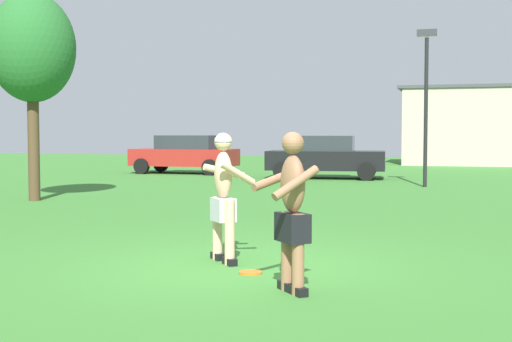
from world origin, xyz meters
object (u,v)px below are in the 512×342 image
at_px(player_with_cap, 224,191).
at_px(car_red_near_post, 185,154).
at_px(car_black_far_end, 325,156).
at_px(tree_near_building, 32,49).
at_px(frisbee, 251,273).
at_px(player_in_black, 292,208).
at_px(lamp_post, 426,89).

height_order(player_with_cap, car_red_near_post, player_with_cap).
xyz_separation_m(car_black_far_end, tree_near_building, (-5.21, -10.37, 2.92)).
bearing_deg(player_with_cap, tree_near_building, 139.19).
relative_size(frisbee, car_black_far_end, 0.06).
relative_size(car_red_near_post, car_black_far_end, 0.97).
xyz_separation_m(player_in_black, car_black_far_end, (-3.38, 18.10, -0.08)).
distance_m(player_in_black, lamp_post, 15.22).
xyz_separation_m(player_with_cap, frisbee, (0.56, -0.60, -0.92)).
bearing_deg(lamp_post, tree_near_building, -140.85).
distance_m(player_with_cap, car_red_near_post, 19.87).
bearing_deg(frisbee, player_in_black, -48.49).
xyz_separation_m(player_with_cap, lamp_post, (1.70, 13.65, 2.12)).
distance_m(player_with_cap, car_black_far_end, 16.82).
bearing_deg(frisbee, lamp_post, 85.41).
relative_size(car_black_far_end, lamp_post, 0.92).
bearing_deg(lamp_post, frisbee, -94.59).
relative_size(player_in_black, car_black_far_end, 0.38).
bearing_deg(lamp_post, car_black_far_end, 141.42).
height_order(frisbee, car_red_near_post, car_red_near_post).
relative_size(player_with_cap, frisbee, 6.11).
bearing_deg(car_red_near_post, player_in_black, -63.92).
bearing_deg(player_with_cap, car_black_far_end, 97.18).
height_order(lamp_post, tree_near_building, tree_near_building).
relative_size(player_with_cap, player_in_black, 1.00).
relative_size(player_in_black, car_red_near_post, 0.39).
bearing_deg(player_with_cap, lamp_post, 82.89).
bearing_deg(tree_near_building, player_in_black, -41.98).
height_order(car_red_near_post, lamp_post, lamp_post).
relative_size(player_with_cap, tree_near_building, 0.33).
bearing_deg(frisbee, player_with_cap, 132.88).
bearing_deg(car_black_far_end, lamp_post, -38.58).
xyz_separation_m(frisbee, tree_near_building, (-7.87, 6.91, 3.73)).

